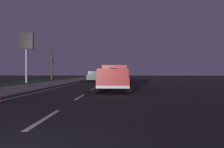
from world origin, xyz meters
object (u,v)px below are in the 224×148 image
at_px(pickup_truck, 114,77).
at_px(gas_price_sign, 26,45).
at_px(sedan_green, 100,76).
at_px(sedan_red, 115,77).
at_px(bare_tree_far, 51,63).
at_px(sedan_black, 94,76).

bearing_deg(pickup_truck, gas_price_sign, 47.41).
bearing_deg(sedan_green, sedan_red, -163.67).
bearing_deg(gas_price_sign, pickup_truck, -132.59).
distance_m(sedan_green, gas_price_sign, 16.34).
bearing_deg(bare_tree_far, sedan_black, -123.05).
bearing_deg(sedan_black, pickup_truck, -167.89).
height_order(pickup_truck, sedan_red, pickup_truck).
bearing_deg(sedan_green, gas_price_sign, 148.72).
xyz_separation_m(sedan_green, bare_tree_far, (-2.48, 8.76, 2.28)).
bearing_deg(gas_price_sign, sedan_black, -56.85).
bearing_deg(sedan_green, sedan_black, 179.86).
bearing_deg(sedan_green, pickup_truck, -171.96).
bearing_deg(pickup_truck, sedan_green, 8.04).
distance_m(sedan_black, gas_price_sign, 10.61).
bearing_deg(sedan_red, gas_price_sign, 102.68).
height_order(sedan_red, gas_price_sign, gas_price_sign).
height_order(sedan_red, sedan_black, same).
height_order(gas_price_sign, bare_tree_far, gas_price_sign).
height_order(sedan_green, bare_tree_far, bare_tree_far).
relative_size(sedan_black, bare_tree_far, 0.75).
height_order(sedan_red, sedan_green, same).
relative_size(pickup_truck, sedan_black, 1.23).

